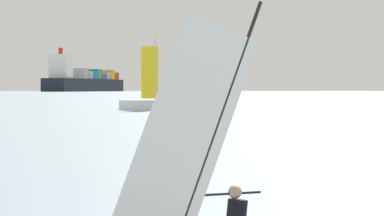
% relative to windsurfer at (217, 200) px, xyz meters
% --- Properties ---
extents(windsurfer, '(3.57, 1.82, 4.35)m').
position_rel_windsurfer_xyz_m(windsurfer, '(0.00, 0.00, 0.00)').
color(windsurfer, red).
rests_on(windsurfer, ground_plane).
extents(cargo_ship, '(62.33, 162.99, 41.50)m').
position_rel_windsurfer_xyz_m(cargo_ship, '(-121.40, 828.33, 9.35)').
color(cargo_ship, black).
rests_on(cargo_ship, ground_plane).
extents(small_sailboat, '(9.65, 5.38, 9.47)m').
position_rel_windsurfer_xyz_m(small_sailboat, '(-6.61, 95.38, -0.25)').
color(small_sailboat, white).
rests_on(small_sailboat, ground_plane).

